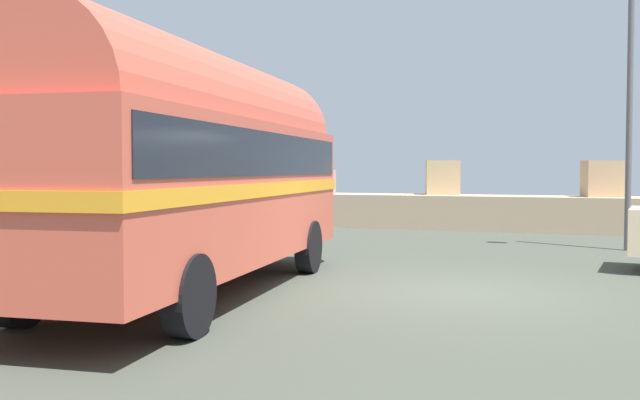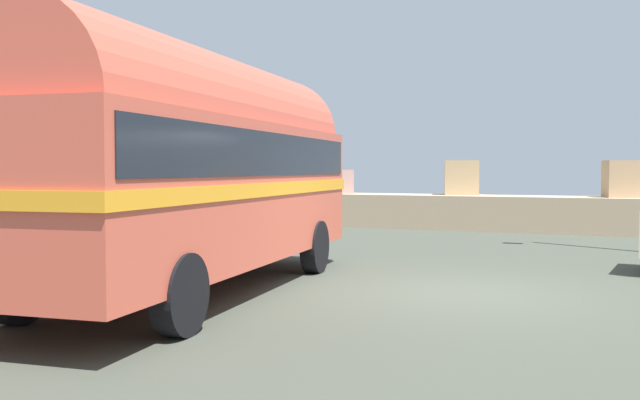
{
  "view_description": "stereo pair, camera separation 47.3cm",
  "coord_description": "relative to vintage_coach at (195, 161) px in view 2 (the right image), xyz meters",
  "views": [
    {
      "loc": [
        1.92,
        -10.98,
        1.92
      ],
      "look_at": [
        -1.78,
        -1.19,
        1.47
      ],
      "focal_mm": 39.79,
      "sensor_mm": 36.0,
      "label": 1
    },
    {
      "loc": [
        2.36,
        -10.8,
        1.92
      ],
      "look_at": [
        -1.78,
        -1.19,
        1.47
      ],
      "focal_mm": 39.79,
      "sensor_mm": 36.0,
      "label": 2
    }
  ],
  "objects": [
    {
      "name": "breakwater",
      "position": [
        3.92,
        13.44,
        -1.39
      ],
      "size": [
        31.36,
        2.22,
        2.4
      ],
      "color": "tan",
      "rests_on": "ground"
    },
    {
      "name": "ground",
      "position": [
        3.65,
        1.63,
        -2.04
      ],
      "size": [
        32.0,
        26.0,
        0.02
      ],
      "color": "#40443A"
    },
    {
      "name": "vintage_coach",
      "position": [
        0.0,
        0.0,
        0.0
      ],
      "size": [
        3.41,
        8.81,
        3.7
      ],
      "rotation": [
        0.0,
        0.0,
        0.12
      ],
      "color": "black",
      "rests_on": "ground"
    }
  ]
}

